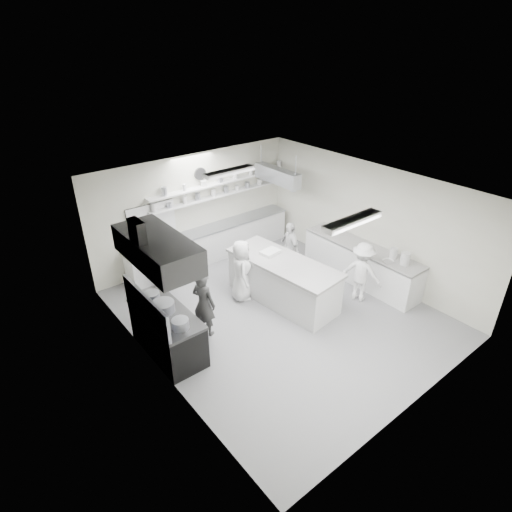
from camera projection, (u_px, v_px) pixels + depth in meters
floor at (278, 313)px, 9.76m from camera, size 6.00×7.00×0.02m
ceiling at (282, 189)px, 8.32m from camera, size 6.00×7.00×0.02m
wall_back at (195, 208)px, 11.44m from camera, size 6.00×0.04×3.00m
wall_front at (426, 338)px, 6.64m from camera, size 6.00×0.04×3.00m
wall_left at (153, 307)px, 7.39m from camera, size 0.04×7.00×3.00m
wall_right at (368, 221)px, 10.69m from camera, size 0.04×7.00×3.00m
stove at (168, 333)px, 8.39m from camera, size 0.80×1.80×0.90m
exhaust_hood at (157, 249)px, 7.48m from camera, size 0.85×2.00×0.50m
back_counter at (212, 243)px, 11.90m from camera, size 5.00×0.60×0.92m
shelf_lower at (218, 195)px, 11.62m from camera, size 4.20×0.26×0.04m
shelf_upper at (218, 183)px, 11.45m from camera, size 4.20×0.26×0.04m
pass_through_window at (152, 222)px, 10.74m from camera, size 1.30×0.04×1.00m
wall_clock at (200, 174)px, 11.07m from camera, size 0.32×0.05×0.32m
right_counter at (361, 263)px, 10.85m from camera, size 0.74×3.30×0.94m
pot_rack at (277, 176)px, 11.40m from camera, size 0.30×1.60×0.40m
light_fixture_front at (352, 221)px, 7.12m from camera, size 1.30×0.25×0.10m
light_fixture_rear at (229, 172)px, 9.59m from camera, size 1.30×0.25×0.10m
prep_island at (283, 281)px, 10.01m from camera, size 1.31×2.83×1.01m
stove_pot at (163, 308)px, 8.15m from camera, size 0.45×0.45×0.25m
cook_stove at (204, 304)px, 8.78m from camera, size 0.54×0.64×1.48m
cook_back at (158, 257)px, 10.40m from camera, size 0.83×0.67×1.65m
cook_island_left at (241, 270)px, 9.94m from camera, size 0.79×0.90×1.54m
cook_island_right at (290, 247)px, 11.11m from camera, size 0.54×0.90×1.43m
cook_right at (362, 272)px, 9.91m from camera, size 0.83×1.10×1.51m
bowl_island_a at (273, 250)px, 10.30m from camera, size 0.30×0.30×0.06m
bowl_island_b at (288, 270)px, 9.43m from camera, size 0.23×0.23×0.06m
bowl_right at (388, 261)px, 9.92m from camera, size 0.30×0.30×0.06m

